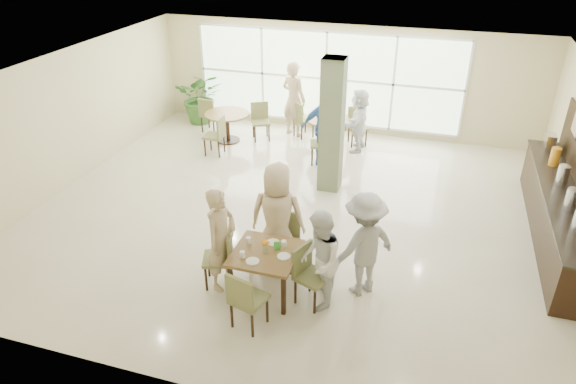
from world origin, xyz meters
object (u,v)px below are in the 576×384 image
(teen_standing, at_px, (364,245))
(adult_a, at_px, (324,128))
(teen_far, at_px, (277,217))
(teen_right, at_px, (319,260))
(round_table_left, at_px, (227,119))
(adult_b, at_px, (359,120))
(buffet_counter, at_px, (557,210))
(potted_plant, at_px, (201,97))
(main_table, at_px, (266,257))
(adult_standing, at_px, (294,99))
(teen_left, at_px, (221,239))
(round_table_right, at_px, (328,126))

(teen_standing, xyz_separation_m, adult_a, (-1.67, 4.39, 0.01))
(teen_far, height_order, teen_right, teen_far)
(teen_far, bearing_deg, round_table_left, -65.07)
(teen_far, xyz_separation_m, teen_standing, (1.45, -0.28, -0.07))
(round_table_left, xyz_separation_m, adult_b, (3.30, 0.43, 0.19))
(buffet_counter, distance_m, teen_far, 5.05)
(round_table_left, relative_size, adult_a, 0.65)
(teen_far, bearing_deg, teen_standing, 162.32)
(teen_right, distance_m, adult_b, 5.89)
(buffet_counter, height_order, potted_plant, buffet_counter)
(buffet_counter, relative_size, teen_right, 2.98)
(main_table, height_order, teen_far, teen_far)
(teen_far, distance_m, adult_standing, 5.74)
(teen_left, height_order, adult_a, adult_a)
(buffet_counter, height_order, teen_standing, buffet_counter)
(teen_left, distance_m, teen_far, 1.01)
(teen_left, bearing_deg, adult_standing, 18.37)
(round_table_left, bearing_deg, adult_a, -12.09)
(adult_b, relative_size, adult_standing, 0.79)
(teen_right, distance_m, teen_standing, 0.75)
(teen_standing, distance_m, adult_standing, 6.50)
(teen_left, relative_size, teen_standing, 0.99)
(buffet_counter, distance_m, teen_left, 5.98)
(teen_left, xyz_separation_m, adult_b, (1.08, 5.87, -0.07))
(main_table, bearing_deg, teen_right, -1.70)
(adult_a, relative_size, adult_b, 1.12)
(adult_b, distance_m, adult_standing, 1.87)
(potted_plant, relative_size, adult_standing, 0.74)
(round_table_right, relative_size, adult_standing, 0.55)
(adult_a, bearing_deg, teen_standing, -86.41)
(buffet_counter, distance_m, adult_a, 5.10)
(round_table_left, distance_m, potted_plant, 1.63)
(buffet_counter, height_order, adult_standing, adult_standing)
(teen_left, relative_size, teen_right, 1.08)
(round_table_left, bearing_deg, adult_standing, 31.07)
(main_table, bearing_deg, potted_plant, 122.59)
(buffet_counter, xyz_separation_m, teen_left, (-5.16, -3.00, 0.30))
(potted_plant, height_order, teen_left, teen_left)
(round_table_right, xyz_separation_m, teen_standing, (1.77, -5.30, 0.29))
(teen_right, distance_m, adult_a, 5.00)
(teen_far, relative_size, adult_standing, 0.94)
(main_table, bearing_deg, adult_a, 93.22)
(teen_standing, xyz_separation_m, adult_b, (-1.02, 5.38, -0.08))
(buffet_counter, height_order, teen_right, buffet_counter)
(round_table_left, xyz_separation_m, round_table_right, (2.56, 0.35, -0.01))
(teen_left, bearing_deg, round_table_right, 8.57)
(potted_plant, xyz_separation_m, adult_standing, (2.72, -0.16, 0.26))
(round_table_right, bearing_deg, teen_standing, -71.59)
(teen_left, relative_size, adult_b, 1.10)
(potted_plant, height_order, adult_b, adult_b)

